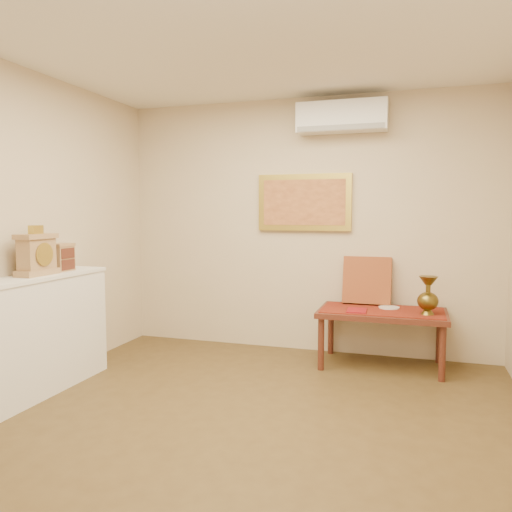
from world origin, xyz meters
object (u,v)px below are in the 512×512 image
at_px(brass_urn_tall, 428,291).
at_px(mantel_clock, 37,254).
at_px(low_table, 382,317).
at_px(display_ledge, 10,343).
at_px(wooden_chest, 61,257).

bearing_deg(brass_urn_tall, mantel_clock, -154.30).
height_order(brass_urn_tall, low_table, brass_urn_tall).
bearing_deg(mantel_clock, display_ledge, -93.61).
bearing_deg(mantel_clock, low_table, 30.67).
bearing_deg(wooden_chest, display_ledge, -90.49).
bearing_deg(display_ledge, wooden_chest, 89.51).
relative_size(mantel_clock, low_table, 0.34).
relative_size(display_ledge, mantel_clock, 4.93).
relative_size(wooden_chest, low_table, 0.20).
relative_size(mantel_clock, wooden_chest, 1.68).
distance_m(brass_urn_tall, wooden_chest, 3.31).
xyz_separation_m(display_ledge, low_table, (2.67, 1.88, -0.01)).
bearing_deg(mantel_clock, brass_urn_tall, 25.70).
xyz_separation_m(brass_urn_tall, mantel_clock, (-3.07, -1.48, 0.38)).
bearing_deg(brass_urn_tall, display_ledge, -150.00).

